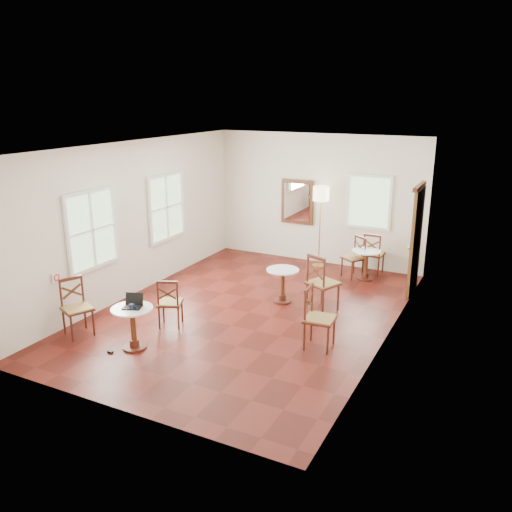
{
  "coord_description": "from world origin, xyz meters",
  "views": [
    {
      "loc": [
        4.13,
        -7.9,
        3.81
      ],
      "look_at": [
        0.0,
        0.3,
        1.0
      ],
      "focal_mm": 36.94,
      "sensor_mm": 36.0,
      "label": 1
    }
  ],
  "objects_px": {
    "cafe_table_mid": "(283,282)",
    "navy_mug": "(132,307)",
    "chair_mid_a": "(322,283)",
    "chair_mid_b": "(318,318)",
    "chair_back_b": "(354,257)",
    "chair_near_b": "(77,307)",
    "floor_lamp": "(321,199)",
    "water_glass": "(130,306)",
    "chair_near_a": "(170,302)",
    "cafe_table_near": "(133,323)",
    "mouse": "(132,305)",
    "cafe_table_back": "(366,262)",
    "chair_back_a": "(373,254)",
    "laptop": "(133,304)",
    "power_adapter": "(110,352)"
  },
  "relations": [
    {
      "from": "cafe_table_mid",
      "to": "navy_mug",
      "type": "relative_size",
      "value": 6.05
    },
    {
      "from": "chair_mid_a",
      "to": "chair_mid_b",
      "type": "bearing_deg",
      "value": 131.2
    },
    {
      "from": "chair_back_b",
      "to": "chair_near_b",
      "type": "bearing_deg",
      "value": -90.26
    },
    {
      "from": "chair_near_b",
      "to": "floor_lamp",
      "type": "bearing_deg",
      "value": 1.15
    },
    {
      "from": "water_glass",
      "to": "chair_near_a",
      "type": "bearing_deg",
      "value": 89.7
    },
    {
      "from": "cafe_table_near",
      "to": "mouse",
      "type": "relative_size",
      "value": 7.79
    },
    {
      "from": "chair_mid_a",
      "to": "mouse",
      "type": "height_order",
      "value": "chair_mid_a"
    },
    {
      "from": "chair_mid_a",
      "to": "water_glass",
      "type": "distance_m",
      "value": 3.51
    },
    {
      "from": "cafe_table_mid",
      "to": "chair_mid_b",
      "type": "relative_size",
      "value": 0.66
    },
    {
      "from": "cafe_table_mid",
      "to": "navy_mug",
      "type": "xyz_separation_m",
      "value": [
        -1.24,
        -2.87,
        0.32
      ]
    },
    {
      "from": "cafe_table_back",
      "to": "cafe_table_mid",
      "type": "bearing_deg",
      "value": -118.33
    },
    {
      "from": "cafe_table_near",
      "to": "cafe_table_back",
      "type": "relative_size",
      "value": 1.05
    },
    {
      "from": "chair_back_a",
      "to": "mouse",
      "type": "bearing_deg",
      "value": 67.25
    },
    {
      "from": "chair_near_b",
      "to": "laptop",
      "type": "relative_size",
      "value": 2.8
    },
    {
      "from": "floor_lamp",
      "to": "navy_mug",
      "type": "distance_m",
      "value": 5.44
    },
    {
      "from": "cafe_table_back",
      "to": "chair_mid_a",
      "type": "distance_m",
      "value": 2.07
    },
    {
      "from": "cafe_table_near",
      "to": "chair_near_a",
      "type": "xyz_separation_m",
      "value": [
        0.02,
        0.95,
        0.01
      ]
    },
    {
      "from": "water_glass",
      "to": "floor_lamp",
      "type": "bearing_deg",
      "value": 77.92
    },
    {
      "from": "chair_near_b",
      "to": "chair_mid_a",
      "type": "xyz_separation_m",
      "value": [
        3.25,
        2.78,
        0.06
      ]
    },
    {
      "from": "floor_lamp",
      "to": "chair_near_b",
      "type": "bearing_deg",
      "value": -113.73
    },
    {
      "from": "navy_mug",
      "to": "power_adapter",
      "type": "distance_m",
      "value": 0.8
    },
    {
      "from": "chair_mid_a",
      "to": "chair_back_b",
      "type": "height_order",
      "value": "chair_mid_a"
    },
    {
      "from": "cafe_table_mid",
      "to": "chair_near_b",
      "type": "bearing_deg",
      "value": -130.71
    },
    {
      "from": "cafe_table_back",
      "to": "chair_back_b",
      "type": "bearing_deg",
      "value": 171.73
    },
    {
      "from": "chair_near_b",
      "to": "chair_mid_a",
      "type": "relative_size",
      "value": 0.89
    },
    {
      "from": "cafe_table_mid",
      "to": "chair_back_a",
      "type": "xyz_separation_m",
      "value": [
        1.11,
        2.42,
        0.06
      ]
    },
    {
      "from": "chair_mid_a",
      "to": "laptop",
      "type": "relative_size",
      "value": 3.14
    },
    {
      "from": "chair_mid_b",
      "to": "water_glass",
      "type": "xyz_separation_m",
      "value": [
        -2.54,
        -1.38,
        0.24
      ]
    },
    {
      "from": "cafe_table_mid",
      "to": "chair_back_b",
      "type": "bearing_deg",
      "value": 68.5
    },
    {
      "from": "cafe_table_mid",
      "to": "water_glass",
      "type": "xyz_separation_m",
      "value": [
        -1.27,
        -2.88,
        0.33
      ]
    },
    {
      "from": "chair_mid_a",
      "to": "water_glass",
      "type": "bearing_deg",
      "value": 77.07
    },
    {
      "from": "chair_mid_a",
      "to": "navy_mug",
      "type": "relative_size",
      "value": 9.9
    },
    {
      "from": "chair_mid_a",
      "to": "chair_mid_b",
      "type": "distance_m",
      "value": 1.51
    },
    {
      "from": "water_glass",
      "to": "navy_mug",
      "type": "bearing_deg",
      "value": 11.59
    },
    {
      "from": "navy_mug",
      "to": "water_glass",
      "type": "bearing_deg",
      "value": -168.41
    },
    {
      "from": "chair_back_b",
      "to": "power_adapter",
      "type": "height_order",
      "value": "chair_back_b"
    },
    {
      "from": "chair_mid_a",
      "to": "navy_mug",
      "type": "height_order",
      "value": "chair_mid_a"
    },
    {
      "from": "chair_near_a",
      "to": "chair_back_b",
      "type": "height_order",
      "value": "chair_back_b"
    },
    {
      "from": "mouse",
      "to": "navy_mug",
      "type": "height_order",
      "value": "navy_mug"
    },
    {
      "from": "laptop",
      "to": "chair_near_b",
      "type": "bearing_deg",
      "value": 163.82
    },
    {
      "from": "cafe_table_near",
      "to": "chair_back_a",
      "type": "height_order",
      "value": "chair_back_a"
    },
    {
      "from": "chair_near_a",
      "to": "chair_back_a",
      "type": "distance_m",
      "value": 4.91
    },
    {
      "from": "cafe_table_near",
      "to": "chair_mid_a",
      "type": "bearing_deg",
      "value": 52.96
    },
    {
      "from": "cafe_table_near",
      "to": "cafe_table_mid",
      "type": "relative_size",
      "value": 1.04
    },
    {
      "from": "chair_near_a",
      "to": "chair_back_b",
      "type": "xyz_separation_m",
      "value": [
        2.06,
        3.91,
        0.01
      ]
    },
    {
      "from": "chair_back_a",
      "to": "chair_back_b",
      "type": "relative_size",
      "value": 1.05
    },
    {
      "from": "laptop",
      "to": "chair_back_a",
      "type": "bearing_deg",
      "value": 46.04
    },
    {
      "from": "power_adapter",
      "to": "chair_mid_b",
      "type": "bearing_deg",
      "value": 30.37
    },
    {
      "from": "cafe_table_back",
      "to": "laptop",
      "type": "bearing_deg",
      "value": -116.39
    },
    {
      "from": "cafe_table_mid",
      "to": "navy_mug",
      "type": "bearing_deg",
      "value": -113.33
    }
  ]
}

